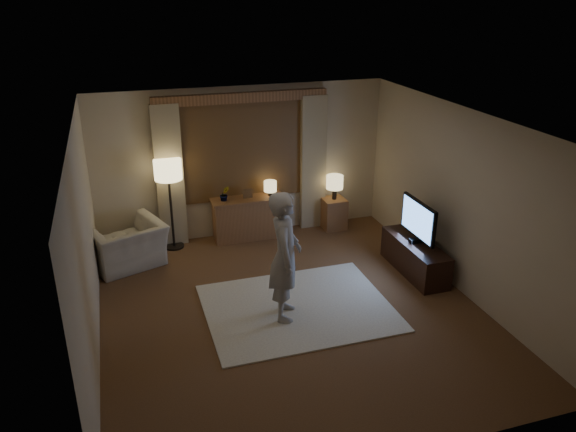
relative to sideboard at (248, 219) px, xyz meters
name	(u,v)px	position (x,y,z in m)	size (l,w,h in m)	color
room	(280,207)	(-0.02, -2.00, 0.98)	(5.04, 5.54, 2.64)	brown
rug	(298,307)	(0.08, -2.47, -0.34)	(2.50, 2.00, 0.02)	#F5EECE
sideboard	(248,219)	(0.00, 0.00, 0.00)	(1.20, 0.40, 0.70)	brown
picture_frame	(248,195)	(0.00, 0.00, 0.45)	(0.16, 0.02, 0.20)	brown
plant	(225,194)	(-0.40, 0.00, 0.50)	(0.17, 0.13, 0.30)	#999999
table_lamp_sideboard	(270,187)	(0.40, 0.00, 0.55)	(0.22, 0.22, 0.30)	black
floor_lamp	(168,174)	(-1.30, 0.00, 0.94)	(0.45, 0.45, 1.54)	black
armchair	(127,245)	(-2.07, -0.46, 0.00)	(1.08, 0.94, 0.70)	beige
side_table	(334,213)	(1.57, -0.05, -0.07)	(0.40, 0.40, 0.56)	brown
table_lamp_side	(335,183)	(1.57, -0.05, 0.52)	(0.30, 0.30, 0.44)	black
tv_stand	(415,257)	(2.13, -2.00, -0.10)	(0.45, 1.40, 0.50)	black
tv	(418,220)	(2.13, -2.00, 0.51)	(0.22, 0.91, 0.66)	black
person	(285,256)	(-0.14, -2.60, 0.54)	(0.64, 0.42, 1.75)	#A19C95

